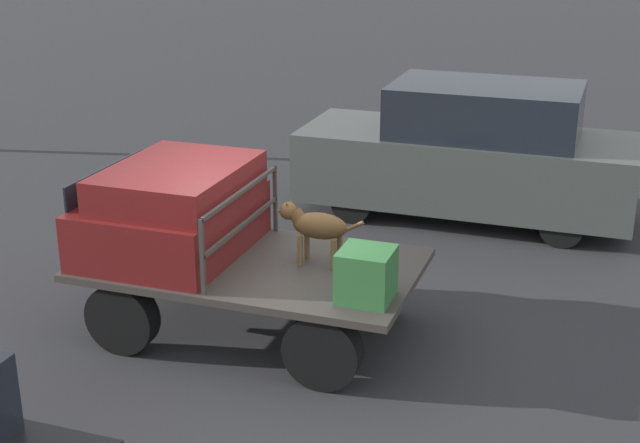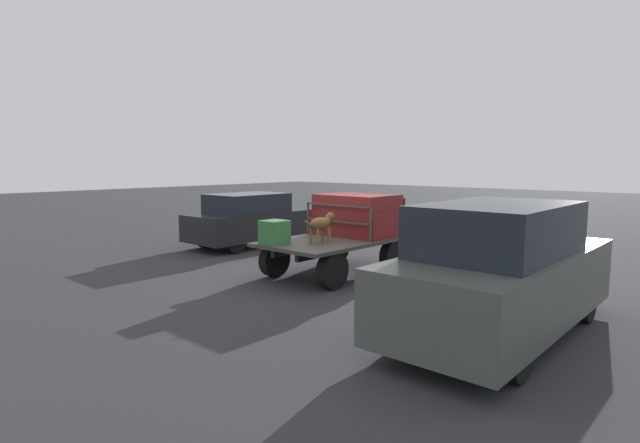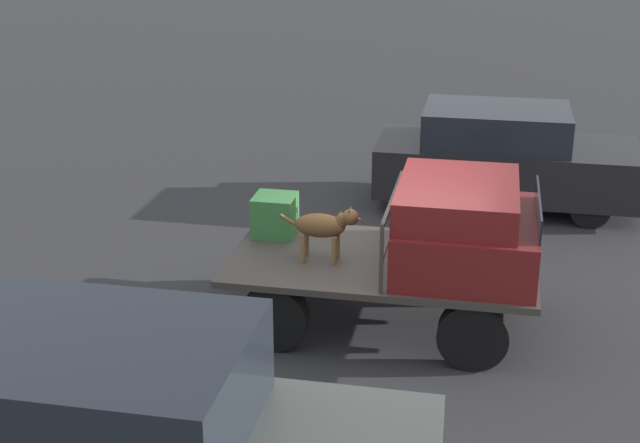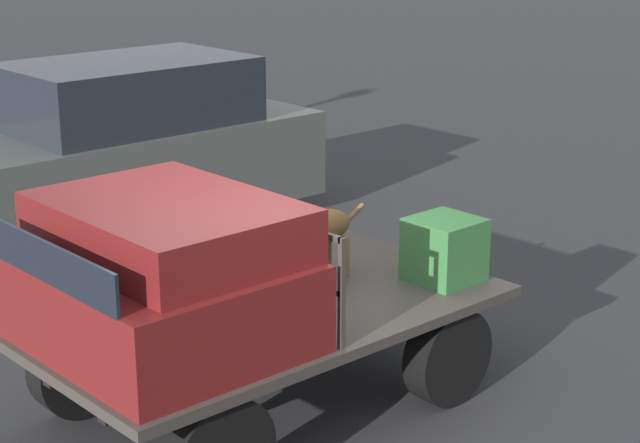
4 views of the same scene
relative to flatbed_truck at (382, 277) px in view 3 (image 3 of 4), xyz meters
The scene contains 7 objects.
ground_plane 0.60m from the flatbed_truck, ahead, with size 80.00×80.00×0.00m, color #2D2D30.
flatbed_truck is the anchor object (origin of this frame).
truck_cab 1.16m from the flatbed_truck, ahead, with size 1.57×1.93×0.99m.
truck_headboard 0.77m from the flatbed_truck, ahead, with size 0.04×1.93×0.79m.
dog 0.95m from the flatbed_truck, 164.90° to the right, with size 0.97×0.28×0.69m.
cargo_crate 1.60m from the flatbed_truck, 160.26° to the left, with size 0.51×0.51×0.51m.
parked_sedan 4.79m from the flatbed_truck, 73.22° to the left, with size 4.17×1.80×1.64m.
Camera 3 is at (1.15, -9.60, 4.93)m, focal length 50.00 mm.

